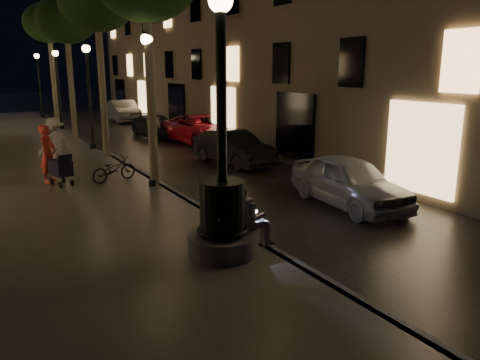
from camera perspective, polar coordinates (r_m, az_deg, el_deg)
ground at (r=21.77m, az=-16.03°, el=2.86°), size 120.00×120.00×0.00m
cobble_lane at (r=22.66m, az=-8.67°, el=3.67°), size 6.00×45.00×0.02m
promenade at (r=21.17m, az=-26.57°, el=1.93°), size 8.00×45.00×0.20m
curb_strip at (r=21.75m, az=-16.05°, el=3.12°), size 0.25×45.00×0.20m
building_right at (r=28.44m, az=2.46°, el=20.94°), size 8.00×36.00×15.00m
fountain_lamppost at (r=9.21m, az=-2.16°, el=-3.06°), size 1.40×1.40×5.21m
seated_man_laptop at (r=9.60m, az=1.09°, el=-4.39°), size 0.92×0.31×1.29m
tree_second at (r=20.56m, az=-17.08°, el=19.96°), size 3.00×3.00×7.40m
tree_third at (r=26.35m, az=-20.46°, el=17.75°), size 3.00×3.00×7.20m
tree_far at (r=32.28m, az=-22.32°, el=17.20°), size 3.00×3.00×7.50m
lamp_curb_a at (r=14.63m, az=-11.04°, el=10.94°), size 0.36×0.36×4.81m
lamp_curb_b at (r=22.34m, az=-17.99°, el=11.36°), size 0.36×0.36×4.81m
lamp_curb_c at (r=30.20m, az=-21.36°, el=11.51°), size 0.36×0.36×4.81m
lamp_curb_d at (r=38.11m, az=-23.34°, el=11.58°), size 0.36×0.36×4.81m
stroller at (r=15.70m, az=-21.01°, el=1.38°), size 0.66×1.14×1.15m
car_front at (r=13.59m, az=13.16°, el=-0.13°), size 2.06×4.31×1.42m
car_second at (r=18.90m, az=-0.78°, el=3.93°), size 1.86×4.27×1.37m
car_third at (r=24.29m, az=-4.72°, el=6.17°), size 2.81×5.45×1.47m
car_rear at (r=27.03m, az=-10.22°, el=6.49°), size 1.90×4.29×1.22m
car_fifth at (r=35.25m, az=-14.01°, el=8.17°), size 1.94×4.77×1.54m
pedestrian_red at (r=16.31m, az=-22.40°, el=2.98°), size 0.75×0.82×1.87m
pedestrian_white at (r=18.29m, az=-21.61°, el=4.14°), size 1.38×1.03×1.90m
bicycle at (r=15.81m, az=-15.13°, el=1.27°), size 1.63×0.92×0.81m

